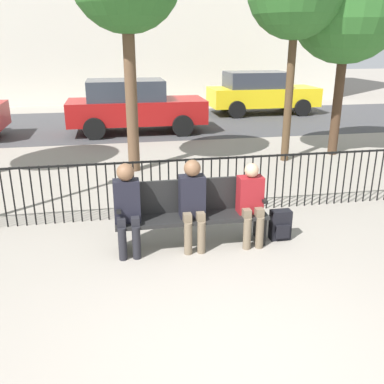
% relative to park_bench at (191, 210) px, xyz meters
% --- Properties ---
extents(ground_plane, '(80.00, 80.00, 0.00)m').
position_rel_park_bench_xyz_m(ground_plane, '(0.00, -2.39, -0.50)').
color(ground_plane, gray).
extents(park_bench, '(2.09, 0.45, 0.92)m').
position_rel_park_bench_xyz_m(park_bench, '(0.00, 0.00, 0.00)').
color(park_bench, black).
rests_on(park_bench, ground).
extents(seated_person_0, '(0.34, 0.39, 1.25)m').
position_rel_park_bench_xyz_m(seated_person_0, '(-0.87, -0.13, 0.20)').
color(seated_person_0, black).
rests_on(seated_person_0, ground).
extents(seated_person_1, '(0.34, 0.39, 1.25)m').
position_rel_park_bench_xyz_m(seated_person_1, '(-0.00, -0.13, 0.20)').
color(seated_person_1, brown).
rests_on(seated_person_1, ground).
extents(seated_person_2, '(0.34, 0.39, 1.16)m').
position_rel_park_bench_xyz_m(seated_person_2, '(0.82, -0.13, 0.15)').
color(seated_person_2, brown).
rests_on(seated_person_2, ground).
extents(backpack, '(0.29, 0.20, 0.44)m').
position_rel_park_bench_xyz_m(backpack, '(1.29, -0.10, -0.29)').
color(backpack, black).
rests_on(backpack, ground).
extents(fence_railing, '(9.01, 0.03, 0.95)m').
position_rel_park_bench_xyz_m(fence_railing, '(-0.02, 1.09, 0.06)').
color(fence_railing, black).
rests_on(fence_railing, ground).
extents(tree_0, '(2.66, 2.66, 4.85)m').
position_rel_park_bench_xyz_m(tree_0, '(4.48, 4.39, 3.00)').
color(tree_0, '#422D1E').
rests_on(tree_0, ground).
extents(street_surface, '(24.00, 6.00, 0.01)m').
position_rel_park_bench_xyz_m(street_surface, '(0.00, 9.61, -0.50)').
color(street_surface, '#3D3D3F').
rests_on(street_surface, ground).
extents(parked_car_0, '(4.20, 1.94, 1.62)m').
position_rel_park_bench_xyz_m(parked_car_0, '(4.82, 10.91, 0.34)').
color(parked_car_0, yellow).
rests_on(parked_car_0, ground).
extents(parked_car_2, '(4.20, 1.94, 1.62)m').
position_rel_park_bench_xyz_m(parked_car_2, '(-0.30, 8.08, 0.34)').
color(parked_car_2, maroon).
rests_on(parked_car_2, ground).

